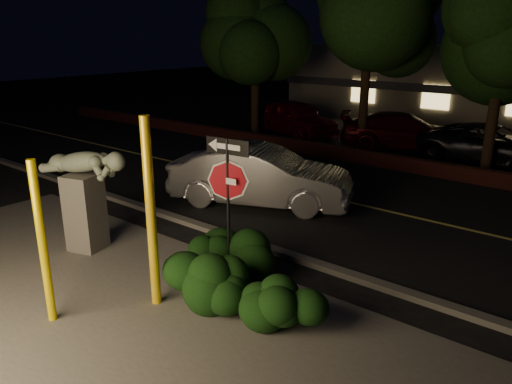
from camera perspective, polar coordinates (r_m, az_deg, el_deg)
ground at (r=17.36m, az=14.28°, el=1.57°), size 90.00×90.00×0.00m
patio at (r=9.32m, az=-16.91°, el=-13.21°), size 14.00×6.00×0.02m
road at (r=14.80m, az=9.31°, el=-0.90°), size 80.00×8.00×0.01m
lane_marking at (r=14.79m, az=9.31°, el=-0.85°), size 80.00×0.12×0.00m
curb at (r=11.61m, az=-0.92°, el=-5.71°), size 80.00×0.25×0.12m
brick_wall at (r=18.46m, az=16.06°, el=3.18°), size 40.00×0.35×0.50m
parking_lot at (r=23.75m, az=21.54°, el=5.18°), size 40.00×12.00×0.01m
building at (r=31.12m, az=26.66°, el=11.01°), size 22.00×10.20×4.00m
tree_far_a at (r=23.54m, az=-0.13°, el=19.39°), size 4.60×4.60×7.43m
tree_far_c at (r=18.60m, az=27.01°, el=18.99°), size 4.80×4.80×7.84m
yellow_pole_left at (r=8.84m, az=-23.22°, el=-5.48°), size 0.14×0.14×2.83m
yellow_pole_right at (r=8.73m, az=-11.92°, el=-2.55°), size 0.17×0.17×3.42m
signpost at (r=9.45m, az=-3.25°, el=1.27°), size 0.95×0.15×2.82m
sculpture at (r=11.51m, az=-19.06°, el=0.40°), size 2.17×1.15×2.34m
hedge_center at (r=10.12m, az=-2.70°, el=-6.58°), size 2.16×1.44×1.03m
hedge_right at (r=9.07m, az=-4.94°, el=-8.98°), size 2.08×1.46×1.23m
hedge_far_right at (r=8.27m, az=2.60°, el=-12.79°), size 1.56×1.16×0.97m
silver_sedan at (r=14.02m, az=0.54°, el=1.85°), size 5.36×3.56×1.67m
parked_car_red at (r=24.05m, az=4.43°, el=8.49°), size 5.18×3.32×1.64m
parked_car_darkred at (r=21.80m, az=16.51°, el=6.67°), size 5.59×4.17×1.51m
parked_car_dark at (r=20.51m, az=25.35°, el=4.93°), size 5.34×2.75×1.44m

